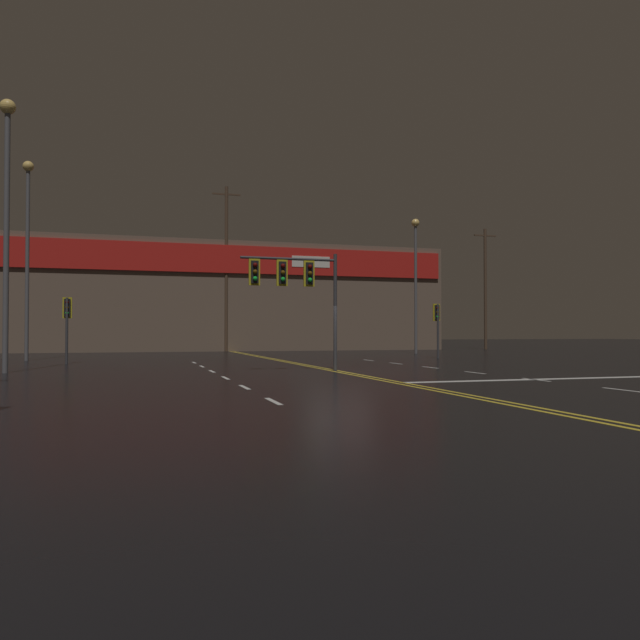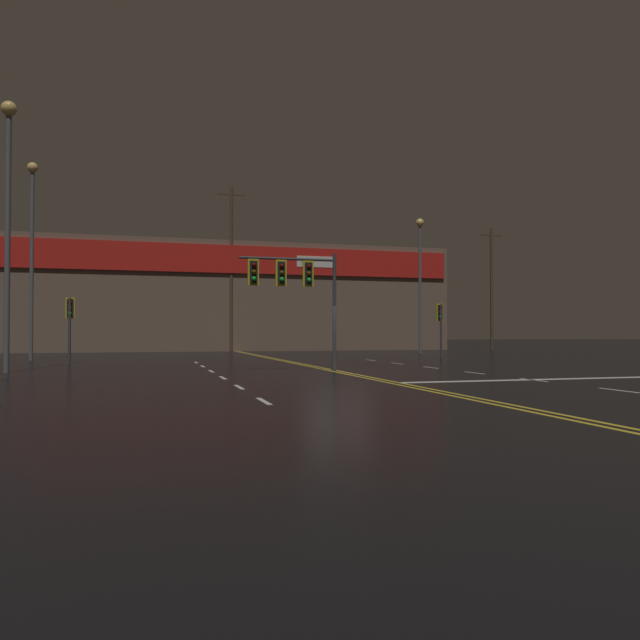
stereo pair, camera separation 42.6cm
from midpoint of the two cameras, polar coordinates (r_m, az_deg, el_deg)
The scene contains 10 objects.
ground_plane at distance 23.36m, azimuth 2.37°, elevation -4.78°, with size 200.00×200.00×0.00m, color black.
road_markings at distance 22.76m, azimuth 5.04°, elevation -4.86°, with size 13.62×60.00×0.01m.
traffic_signal_median at distance 23.71m, azimuth -2.01°, elevation 3.70°, with size 3.77×0.36×4.52m.
traffic_signal_corner_northeast at distance 36.43m, azimuth 11.26°, elevation 0.16°, with size 0.42×0.36×3.14m.
traffic_signal_corner_northwest at distance 31.65m, azimuth -21.53°, elevation 0.41°, with size 0.42×0.36×3.14m.
streetlight_near_left at distance 25.97m, azimuth -26.21°, elevation 9.79°, with size 0.56×0.56×10.04m.
streetlight_near_right at distance 36.74m, azimuth -24.54°, elevation 7.03°, with size 0.56×0.56×10.57m.
streetlight_far_median at distance 44.46m, azimuth 9.40°, elevation 4.77°, with size 0.56×0.56×9.50m.
building_backdrop at distance 54.48m, azimuth -8.12°, elevation 1.94°, with size 36.57×10.23×8.79m.
utility_pole_row at distance 49.59m, azimuth -8.46°, elevation 4.47°, with size 46.32×0.26×12.98m.
Camera 2 is at (-7.07, -22.21, 1.47)m, focal length 35.00 mm.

